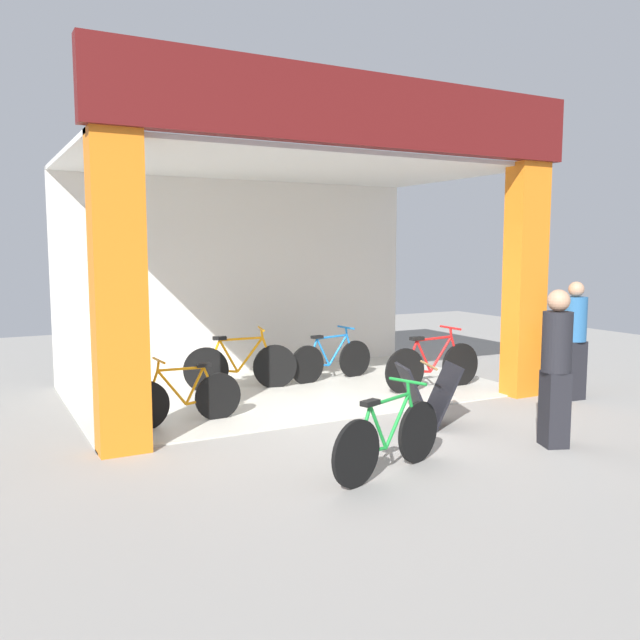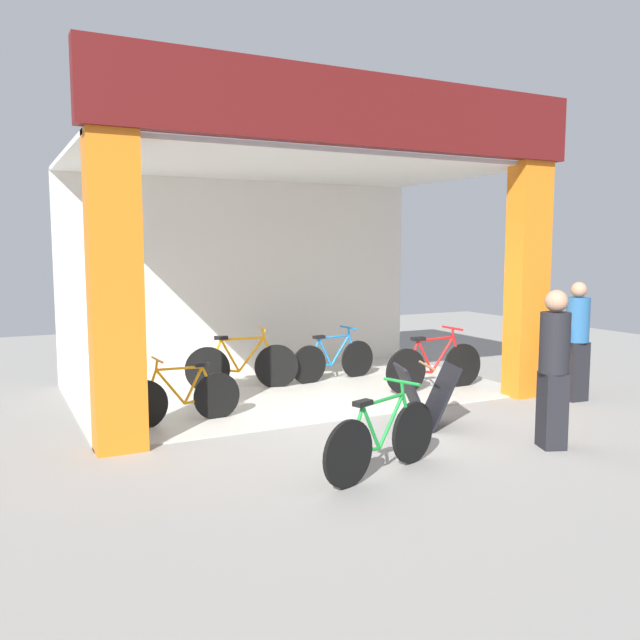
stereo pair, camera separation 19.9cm
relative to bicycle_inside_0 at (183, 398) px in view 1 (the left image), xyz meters
The scene contains 10 objects.
ground_plane 2.12m from the bicycle_inside_0, 19.66° to the right, with size 20.35×20.35×0.00m, color gray.
shop_facade 2.95m from the bicycle_inside_0, 29.61° to the left, with size 6.38×3.95×4.15m.
bicycle_inside_0 is the anchor object (origin of this frame).
bicycle_inside_1 3.20m from the bicycle_inside_0, 27.02° to the left, with size 1.55×0.43×0.85m.
bicycle_inside_2 2.00m from the bicycle_inside_0, 48.45° to the left, with size 1.66×0.53×0.93m.
bicycle_inside_3 3.86m from the bicycle_inside_0, ahead, with size 1.71×0.47×0.94m.
bicycle_parked_0 2.86m from the bicycle_inside_0, 65.00° to the right, with size 1.50×0.57×0.86m.
sandwich_board_sign 2.93m from the bicycle_inside_0, 29.10° to the right, with size 0.82×0.74×0.76m.
pedestrian_0 5.38m from the bicycle_inside_0, 13.40° to the right, with size 0.60×0.34×1.66m.
pedestrian_1 4.27m from the bicycle_inside_0, 39.48° to the right, with size 0.40×0.40×1.69m.
Camera 1 is at (-4.20, -6.91, 2.14)m, focal length 37.14 mm.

